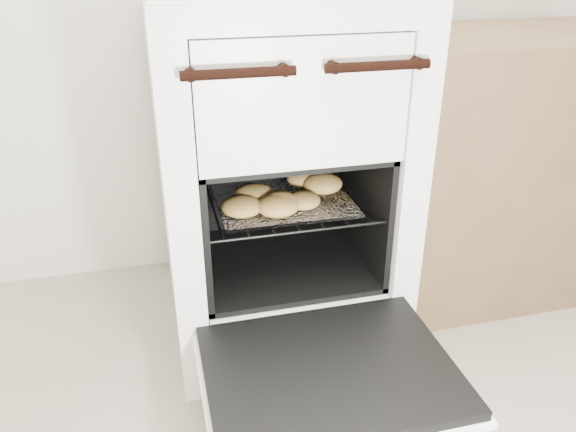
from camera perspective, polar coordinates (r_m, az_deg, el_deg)
name	(u,v)px	position (r m, az deg, el deg)	size (l,w,h in m)	color
stove	(275,177)	(1.64, -1.34, 4.03)	(0.65, 0.72, 0.99)	white
oven_door	(329,373)	(1.33, 4.23, -15.60)	(0.58, 0.45, 0.04)	black
oven_rack	(281,198)	(1.59, -0.76, 1.87)	(0.47, 0.45, 0.01)	black
foil_sheet	(282,199)	(1.57, -0.58, 1.77)	(0.37, 0.32, 0.01)	white
baked_rolls	(283,195)	(1.52, -0.52, 2.13)	(0.40, 0.29, 0.05)	tan
counter	(496,163)	(2.02, 20.34, 5.05)	(0.85, 0.57, 0.85)	brown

